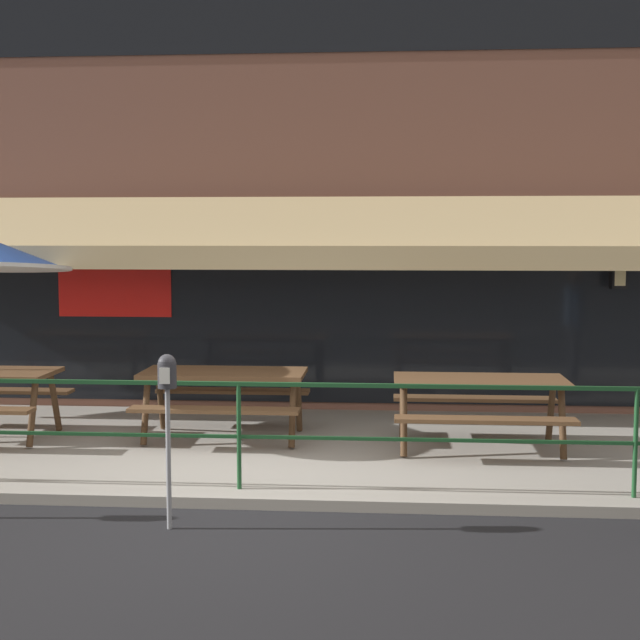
# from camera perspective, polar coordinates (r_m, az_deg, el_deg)

# --- Properties ---
(ground_plane) EXTENTS (120.00, 120.00, 0.00)m
(ground_plane) POSITION_cam_1_polar(r_m,az_deg,el_deg) (7.88, -5.54, -12.00)
(ground_plane) COLOR black
(patio_deck) EXTENTS (15.00, 4.00, 0.10)m
(patio_deck) POSITION_cam_1_polar(r_m,az_deg,el_deg) (9.78, -3.51, -8.24)
(patio_deck) COLOR #9E998E
(patio_deck) RESTS_ON ground
(restaurant_building) EXTENTS (15.00, 1.60, 7.63)m
(restaurant_building) POSITION_cam_1_polar(r_m,az_deg,el_deg) (11.79, -2.10, 12.38)
(restaurant_building) COLOR brown
(restaurant_building) RESTS_ON ground
(patio_railing) EXTENTS (13.84, 0.04, 0.97)m
(patio_railing) POSITION_cam_1_polar(r_m,az_deg,el_deg) (7.97, -5.22, -5.87)
(patio_railing) COLOR #194723
(patio_railing) RESTS_ON patio_deck
(picnic_table_centre) EXTENTS (1.80, 1.42, 0.76)m
(picnic_table_centre) POSITION_cam_1_polar(r_m,az_deg,el_deg) (9.95, -6.18, -4.16)
(picnic_table_centre) COLOR brown
(picnic_table_centre) RESTS_ON patio_deck
(picnic_table_right) EXTENTS (1.80, 1.42, 0.76)m
(picnic_table_right) POSITION_cam_1_polar(r_m,az_deg,el_deg) (9.54, 10.19, -4.63)
(picnic_table_right) COLOR brown
(picnic_table_right) RESTS_ON patio_deck
(parking_meter_far) EXTENTS (0.15, 0.16, 1.42)m
(parking_meter_far) POSITION_cam_1_polar(r_m,az_deg,el_deg) (7.20, -9.75, -4.32)
(parking_meter_far) COLOR gray
(parking_meter_far) RESTS_ON ground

